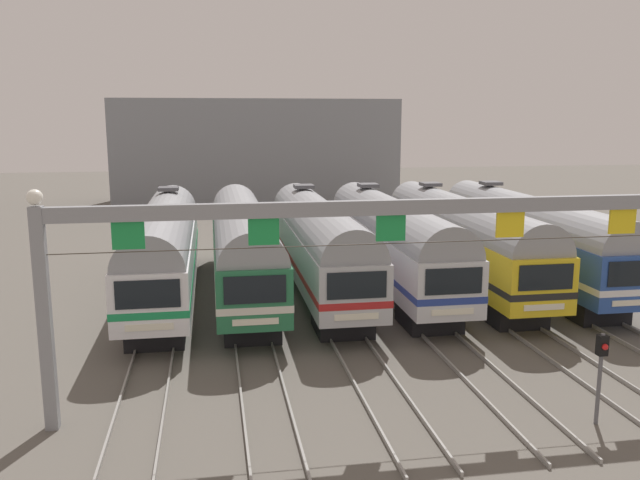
# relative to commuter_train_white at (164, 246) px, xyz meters

# --- Properties ---
(ground_plane) EXTENTS (160.00, 160.00, 0.00)m
(ground_plane) POSITION_rel_commuter_train_white_xyz_m (9.52, 0.00, -2.69)
(ground_plane) COLOR #5B564F
(track_bed) EXTENTS (20.54, 70.00, 0.15)m
(track_bed) POSITION_rel_commuter_train_white_xyz_m (9.52, 17.00, -2.61)
(track_bed) COLOR gray
(track_bed) RESTS_ON ground
(commuter_train_white) EXTENTS (2.88, 18.06, 5.05)m
(commuter_train_white) POSITION_rel_commuter_train_white_xyz_m (0.00, 0.00, 0.00)
(commuter_train_white) COLOR white
(commuter_train_white) RESTS_ON ground
(commuter_train_green) EXTENTS (2.88, 18.06, 4.77)m
(commuter_train_green) POSITION_rel_commuter_train_white_xyz_m (3.81, -0.00, -0.00)
(commuter_train_green) COLOR #236B42
(commuter_train_green) RESTS_ON ground
(commuter_train_stainless) EXTENTS (2.88, 18.06, 5.05)m
(commuter_train_stainless) POSITION_rel_commuter_train_white_xyz_m (7.61, 0.00, 0.00)
(commuter_train_stainless) COLOR #B2B5BA
(commuter_train_stainless) RESTS_ON ground
(commuter_train_silver) EXTENTS (2.88, 18.06, 5.05)m
(commuter_train_silver) POSITION_rel_commuter_train_white_xyz_m (11.42, 0.00, 0.00)
(commuter_train_silver) COLOR silver
(commuter_train_silver) RESTS_ON ground
(commuter_train_yellow) EXTENTS (2.88, 18.06, 5.05)m
(commuter_train_yellow) POSITION_rel_commuter_train_white_xyz_m (15.23, 0.00, 0.00)
(commuter_train_yellow) COLOR gold
(commuter_train_yellow) RESTS_ON ground
(commuter_train_blue) EXTENTS (2.88, 18.06, 5.05)m
(commuter_train_blue) POSITION_rel_commuter_train_white_xyz_m (19.03, 0.00, 0.00)
(commuter_train_blue) COLOR #284C9E
(commuter_train_blue) RESTS_ON ground
(catenary_gantry) EXTENTS (24.27, 0.44, 6.97)m
(catenary_gantry) POSITION_rel_commuter_train_white_xyz_m (9.52, -13.50, 2.63)
(catenary_gantry) COLOR gray
(catenary_gantry) RESTS_ON ground
(yard_signal_mast) EXTENTS (0.28, 0.35, 2.78)m
(yard_signal_mast) POSITION_rel_commuter_train_white_xyz_m (13.32, -15.85, -0.74)
(yard_signal_mast) COLOR #59595E
(yard_signal_mast) RESTS_ON ground
(maintenance_building) EXTENTS (28.76, 10.00, 10.64)m
(maintenance_building) POSITION_rel_commuter_train_white_xyz_m (7.15, 37.75, 2.63)
(maintenance_building) COLOR gray
(maintenance_building) RESTS_ON ground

